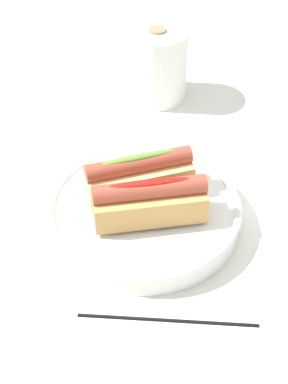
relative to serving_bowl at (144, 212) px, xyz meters
The scene contains 6 objects.
ground_plane 0.03m from the serving_bowl, behind, with size 2.40×2.40×0.00m, color silver.
serving_bowl is the anchor object (origin of this frame).
hotdog_front 0.05m from the serving_bowl, 77.61° to the right, with size 0.15×0.07×0.06m.
hotdog_back 0.05m from the serving_bowl, 102.39° to the left, with size 0.16×0.09×0.06m.
paper_towel_roll 0.34m from the serving_bowl, 83.26° to the left, with size 0.11×0.11×0.13m.
chopstick_near 0.17m from the serving_bowl, 83.34° to the right, with size 0.01×0.01×0.22m, color black.
Camera 1 is at (-0.01, -0.58, 0.58)m, focal length 53.28 mm.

